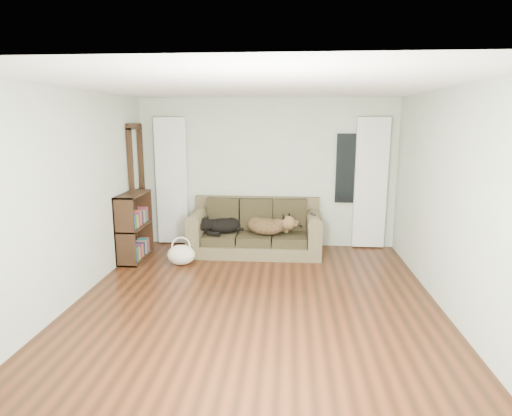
# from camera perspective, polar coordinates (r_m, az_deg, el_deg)

# --- Properties ---
(floor) EXTENTS (5.00, 5.00, 0.00)m
(floor) POSITION_cam_1_polar(r_m,az_deg,el_deg) (5.50, -0.01, -12.23)
(floor) COLOR black
(floor) RESTS_ON ground
(ceiling) EXTENTS (5.00, 5.00, 0.00)m
(ceiling) POSITION_cam_1_polar(r_m,az_deg,el_deg) (5.04, -0.01, 15.90)
(ceiling) COLOR white
(ceiling) RESTS_ON ground
(wall_back) EXTENTS (4.50, 0.04, 2.60)m
(wall_back) POSITION_cam_1_polar(r_m,az_deg,el_deg) (7.58, 1.46, 4.64)
(wall_back) COLOR #BABDB8
(wall_back) RESTS_ON ground
(wall_left) EXTENTS (0.04, 5.00, 2.60)m
(wall_left) POSITION_cam_1_polar(r_m,az_deg,el_deg) (5.74, -23.02, 1.43)
(wall_left) COLOR #BABDB8
(wall_left) RESTS_ON ground
(wall_right) EXTENTS (0.04, 5.00, 2.60)m
(wall_right) POSITION_cam_1_polar(r_m,az_deg,el_deg) (5.43, 24.41, 0.77)
(wall_right) COLOR #BABDB8
(wall_right) RESTS_ON ground
(curtain_left) EXTENTS (0.55, 0.08, 2.25)m
(curtain_left) POSITION_cam_1_polar(r_m,az_deg,el_deg) (7.80, -11.18, 3.50)
(curtain_left) COLOR white
(curtain_left) RESTS_ON ground
(curtain_right) EXTENTS (0.55, 0.08, 2.25)m
(curtain_right) POSITION_cam_1_polar(r_m,az_deg,el_deg) (7.64, 15.05, 3.16)
(curtain_right) COLOR white
(curtain_right) RESTS_ON ground
(window_pane) EXTENTS (0.50, 0.03, 1.20)m
(window_pane) POSITION_cam_1_polar(r_m,az_deg,el_deg) (7.60, 12.48, 5.15)
(window_pane) COLOR black
(window_pane) RESTS_ON wall_back
(door_casing) EXTENTS (0.07, 0.60, 2.10)m
(door_casing) POSITION_cam_1_polar(r_m,az_deg,el_deg) (7.61, -15.52, 2.35)
(door_casing) COLOR black
(door_casing) RESTS_ON ground
(sofa) EXTENTS (2.19, 0.94, 0.90)m
(sofa) POSITION_cam_1_polar(r_m,az_deg,el_deg) (7.23, -0.10, -2.56)
(sofa) COLOR brown
(sofa) RESTS_ON floor
(dog_black_lab) EXTENTS (0.65, 0.51, 0.25)m
(dog_black_lab) POSITION_cam_1_polar(r_m,az_deg,el_deg) (7.25, -4.68, -2.31)
(dog_black_lab) COLOR black
(dog_black_lab) RESTS_ON sofa
(dog_shepherd) EXTENTS (0.83, 0.73, 0.30)m
(dog_shepherd) POSITION_cam_1_polar(r_m,az_deg,el_deg) (7.15, 1.64, -2.41)
(dog_shepherd) COLOR black
(dog_shepherd) RESTS_ON sofa
(tv_remote) EXTENTS (0.10, 0.20, 0.02)m
(tv_remote) POSITION_cam_1_polar(r_m,az_deg,el_deg) (6.99, 7.62, -0.80)
(tv_remote) COLOR black
(tv_remote) RESTS_ON sofa
(tote_bag) EXTENTS (0.49, 0.41, 0.32)m
(tote_bag) POSITION_cam_1_polar(r_m,az_deg,el_deg) (6.82, -9.94, -6.15)
(tote_bag) COLOR beige
(tote_bag) RESTS_ON floor
(bookshelf) EXTENTS (0.44, 0.90, 1.08)m
(bookshelf) POSITION_cam_1_polar(r_m,az_deg,el_deg) (7.18, -15.91, -2.70)
(bookshelf) COLOR black
(bookshelf) RESTS_ON floor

